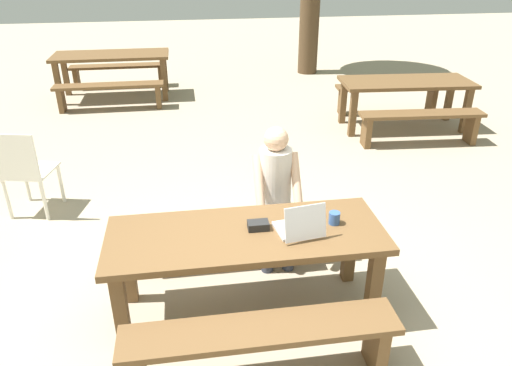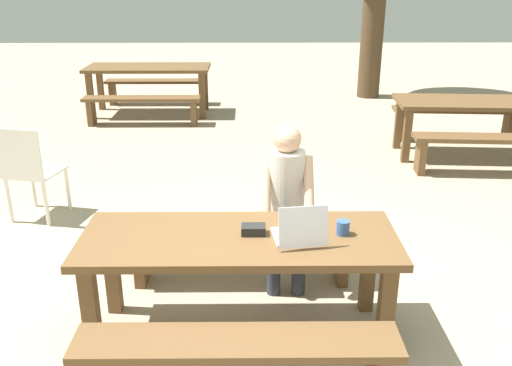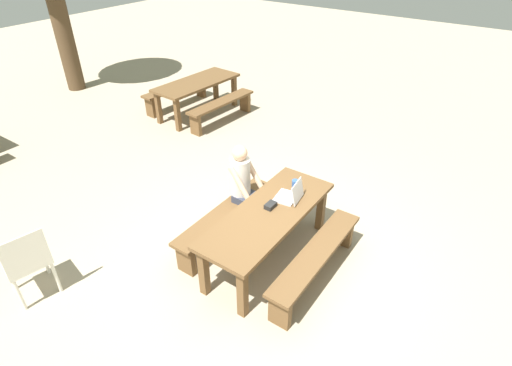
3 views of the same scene
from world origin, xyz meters
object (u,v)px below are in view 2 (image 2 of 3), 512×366
(small_pouch, at_px, (253,230))
(laptop, at_px, (300,232))
(picnic_table_front, at_px, (239,252))
(plastic_chair, at_px, (30,170))
(coffee_mug, at_px, (343,228))
(picnic_table_rear, at_px, (473,109))
(person_seated, at_px, (286,198))
(picnic_table_mid, at_px, (148,73))

(small_pouch, bearing_deg, laptop, -21.37)
(picnic_table_front, bearing_deg, plastic_chair, 138.00)
(coffee_mug, relative_size, picnic_table_rear, 0.05)
(coffee_mug, height_order, person_seated, person_seated)
(small_pouch, relative_size, picnic_table_rear, 0.08)
(small_pouch, bearing_deg, person_seated, 67.55)
(picnic_table_front, xyz_separation_m, picnic_table_rear, (2.81, 3.63, 0.01))
(picnic_table_front, xyz_separation_m, picnic_table_mid, (-1.57, 5.84, 0.06))
(laptop, relative_size, picnic_table_rear, 0.18)
(picnic_table_mid, height_order, picnic_table_rear, picnic_table_mid)
(picnic_table_mid, bearing_deg, plastic_chair, -95.36)
(person_seated, distance_m, plastic_chair, 2.58)
(picnic_table_mid, bearing_deg, small_pouch, -73.87)
(picnic_table_front, bearing_deg, person_seated, 61.68)
(person_seated, bearing_deg, coffee_mug, -62.14)
(plastic_chair, xyz_separation_m, picnic_table_rear, (4.77, 1.86, 0.11))
(laptop, xyz_separation_m, picnic_table_mid, (-1.93, 5.91, -0.11))
(picnic_table_front, height_order, coffee_mug, coffee_mug)
(picnic_table_rear, bearing_deg, coffee_mug, -117.23)
(plastic_chair, bearing_deg, picnic_table_front, 150.74)
(small_pouch, height_order, picnic_table_rear, small_pouch)
(plastic_chair, xyz_separation_m, picnic_table_mid, (0.40, 4.07, 0.16))
(person_seated, relative_size, picnic_table_rear, 0.64)
(picnic_table_mid, xyz_separation_m, picnic_table_rear, (4.38, -2.21, -0.05))
(plastic_chair, relative_size, picnic_table_rear, 0.48)
(small_pouch, height_order, person_seated, person_seated)
(person_seated, relative_size, picnic_table_mid, 0.63)
(laptop, height_order, plastic_chair, laptop)
(picnic_table_front, distance_m, coffee_mug, 0.65)
(person_seated, distance_m, picnic_table_mid, 5.56)
(small_pouch, xyz_separation_m, coffee_mug, (0.55, -0.01, 0.02))
(picnic_table_front, height_order, laptop, laptop)
(laptop, bearing_deg, picnic_table_front, -20.45)
(small_pouch, height_order, plastic_chair, plastic_chair)
(coffee_mug, relative_size, picnic_table_mid, 0.05)
(picnic_table_front, xyz_separation_m, plastic_chair, (-1.96, 1.77, -0.10))
(picnic_table_front, relative_size, plastic_chair, 2.11)
(picnic_table_front, distance_m, laptop, 0.41)
(small_pouch, bearing_deg, plastic_chair, 139.75)
(person_seated, bearing_deg, small_pouch, -112.45)
(laptop, xyz_separation_m, coffee_mug, (0.27, 0.10, -0.02))
(small_pouch, xyz_separation_m, person_seated, (0.24, 0.58, -0.03))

